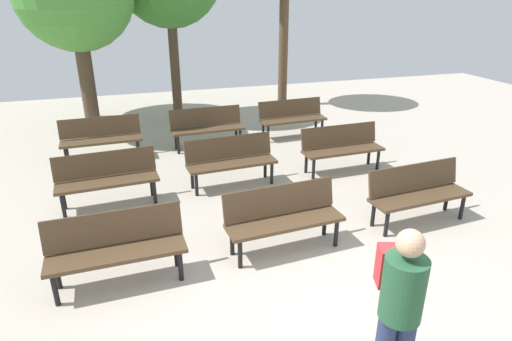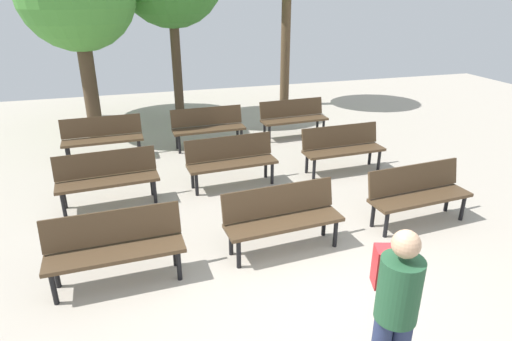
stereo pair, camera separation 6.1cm
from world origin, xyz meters
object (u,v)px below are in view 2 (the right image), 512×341
bench_r0_c0 (115,244)px  bench_r1_c2 (342,146)px  bench_r1_c1 (231,158)px  bench_r2_c1 (208,125)px  bench_r2_c0 (102,136)px  visitor_with_backpack (395,306)px  bench_r0_c2 (418,191)px  bench_r1_c0 (107,176)px  bench_r2_c2 (293,116)px  bench_r0_c1 (282,215)px

bench_r0_c0 → bench_r1_c2: same height
bench_r1_c1 → bench_r2_c1: 2.15m
bench_r2_c0 → bench_r2_c1: 2.24m
bench_r2_c0 → bench_r0_c0: bearing=-88.6°
bench_r2_c0 → bench_r1_c1: bearing=-44.1°
bench_r1_c1 → visitor_with_backpack: visitor_with_backpack is taller
bench_r0_c2 → bench_r1_c0: bearing=152.2°
bench_r1_c2 → bench_r2_c0: bearing=154.0°
bench_r0_c0 → bench_r2_c1: (1.97, 4.50, 0.00)m
bench_r2_c0 → bench_r2_c2: size_ratio=1.00×
bench_r0_c1 → visitor_with_backpack: (0.08, -2.44, 0.43)m
bench_r2_c0 → visitor_with_backpack: bearing=-71.7°
bench_r1_c1 → bench_r2_c0: bearing=134.1°
bench_r0_c2 → bench_r2_c1: size_ratio=1.01×
bench_r1_c0 → bench_r2_c0: 2.20m
bench_r2_c2 → visitor_with_backpack: (-1.83, -6.98, 0.43)m
bench_r0_c1 → bench_r1_c2: size_ratio=1.01×
bench_r1_c0 → bench_r1_c2: same height
bench_r0_c1 → bench_r2_c0: 4.90m
bench_r0_c0 → bench_r1_c1: size_ratio=0.99×
bench_r0_c0 → bench_r0_c2: 4.35m
bench_r1_c2 → bench_r2_c1: (-2.23, 2.10, 0.00)m
bench_r0_c2 → bench_r0_c1: bearing=178.8°
bench_r1_c0 → bench_r2_c1: same height
bench_r0_c2 → bench_r1_c2: (-0.15, 2.16, 0.00)m
bench_r1_c1 → bench_r1_c2: size_ratio=1.01×
bench_r0_c0 → bench_r2_c2: size_ratio=1.00×
bench_r0_c0 → bench_r2_c0: size_ratio=1.00×
bench_r0_c0 → bench_r2_c0: same height
bench_r0_c1 → bench_r2_c0: (-2.41, 4.26, 0.00)m
bench_r1_c1 → visitor_with_backpack: bearing=-90.9°
bench_r1_c0 → bench_r2_c0: bearing=89.3°
visitor_with_backpack → bench_r1_c2: bearing=-95.0°
bench_r1_c0 → bench_r1_c1: bearing=0.5°
bench_r0_c0 → bench_r0_c1: same height
bench_r0_c0 → visitor_with_backpack: (2.23, -2.32, 0.43)m
bench_r1_c0 → bench_r2_c1: size_ratio=1.01×
bench_r1_c1 → bench_r1_c2: (2.22, 0.05, 0.00)m
bench_r0_c0 → bench_r0_c1: (2.14, 0.11, 0.00)m
bench_r0_c2 → bench_r1_c2: bearing=89.5°
bench_r1_c0 → bench_r1_c1: 2.12m
bench_r2_c2 → bench_r0_c0: bearing=-134.2°
bench_r0_c1 → bench_r2_c2: bearing=62.9°
bench_r0_c1 → bench_r1_c1: same height
bench_r0_c2 → bench_r1_c0: 4.88m
bench_r1_c0 → bench_r2_c0: same height
bench_r2_c0 → bench_r2_c2: bearing=1.6°
bench_r2_c0 → bench_r1_c0: bearing=-88.5°
bench_r2_c0 → visitor_with_backpack: 7.16m
bench_r0_c2 → bench_r2_c2: same height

